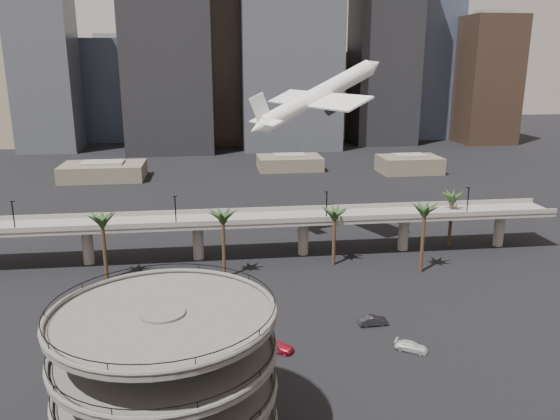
{
  "coord_description": "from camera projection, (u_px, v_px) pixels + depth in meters",
  "views": [
    {
      "loc": [
        -7.96,
        -53.11,
        39.44
      ],
      "look_at": [
        2.55,
        28.0,
        17.27
      ],
      "focal_mm": 35.0,
      "sensor_mm": 36.0,
      "label": 1
    }
  ],
  "objects": [
    {
      "name": "overpass",
      "position": [
        251.0,
        223.0,
        112.86
      ],
      "size": [
        130.0,
        9.3,
        14.7
      ],
      "color": "gray",
      "rests_on": "ground"
    },
    {
      "name": "car_b",
      "position": [
        373.0,
        321.0,
        84.53
      ],
      "size": [
        4.66,
        1.85,
        1.51
      ],
      "primitive_type": "imported",
      "rotation": [
        0.0,
        0.0,
        1.63
      ],
      "color": "black",
      "rests_on": "ground"
    },
    {
      "name": "parking_ramp",
      "position": [
        166.0,
        371.0,
        54.13
      ],
      "size": [
        22.2,
        22.2,
        17.35
      ],
      "color": "#524F4D",
      "rests_on": "ground"
    },
    {
      "name": "skyline",
      "position": [
        255.0,
        45.0,
        259.38
      ],
      "size": [
        269.0,
        86.0,
        129.72
      ],
      "color": "gray",
      "rests_on": "ground"
    },
    {
      "name": "car_a",
      "position": [
        276.0,
        346.0,
        76.87
      ],
      "size": [
        5.25,
        4.06,
        1.67
      ],
      "primitive_type": "imported",
      "rotation": [
        0.0,
        0.0,
        1.08
      ],
      "color": "#B11930",
      "rests_on": "ground"
    },
    {
      "name": "ground",
      "position": [
        289.0,
        420.0,
        62.14
      ],
      "size": [
        700.0,
        700.0,
        0.0
      ],
      "primitive_type": "plane",
      "color": "black",
      "rests_on": "ground"
    },
    {
      "name": "airborne_jet",
      "position": [
        318.0,
        96.0,
        121.39
      ],
      "size": [
        34.26,
        32.27,
        17.59
      ],
      "rotation": [
        0.0,
        -0.39,
        0.4
      ],
      "color": "white",
      "rests_on": "ground"
    },
    {
      "name": "palm_trees",
      "position": [
        313.0,
        213.0,
        105.78
      ],
      "size": [
        76.4,
        18.4,
        14.0
      ],
      "color": "#47311E",
      "rests_on": "ground"
    },
    {
      "name": "car_c",
      "position": [
        411.0,
        346.0,
        77.04
      ],
      "size": [
        4.89,
        3.97,
        1.33
      ],
      "primitive_type": "imported",
      "rotation": [
        0.0,
        0.0,
        1.03
      ],
      "color": "silver",
      "rests_on": "ground"
    },
    {
      "name": "low_buildings",
      "position": [
        252.0,
        166.0,
        198.45
      ],
      "size": [
        135.0,
        27.5,
        6.8
      ],
      "color": "brown",
      "rests_on": "ground"
    }
  ]
}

